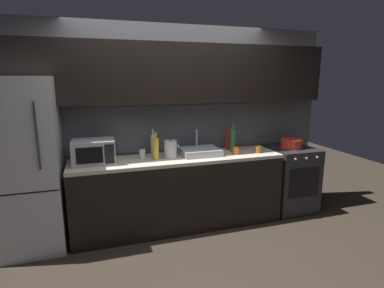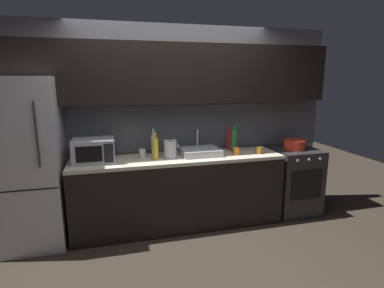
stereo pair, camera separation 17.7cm
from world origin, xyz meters
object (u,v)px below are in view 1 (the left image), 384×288
Objects in this scene: cooking_pot at (292,143)px; wine_bottle_red at (228,140)px; microwave at (94,152)px; mug_white at (142,154)px; wine_bottle_green at (233,140)px; oven_range at (290,179)px; refrigerator at (27,166)px; mug_amber at (258,150)px; kettle at (171,149)px; mug_orange at (236,151)px; wine_bottle_yellow at (156,149)px; wine_bottle_clear at (153,144)px.

wine_bottle_red is at bearing 166.41° from cooking_pot.
mug_white is (0.56, 0.07, -0.08)m from microwave.
wine_bottle_green is at bearing -83.21° from wine_bottle_red.
oven_range is 1.06m from wine_bottle_green.
mug_white is (-1.17, -0.12, -0.08)m from wine_bottle_red.
refrigerator is 5.94× the size of wine_bottle_red.
wine_bottle_green is at bearing 174.50° from oven_range.
mug_white reaches higher than mug_amber.
wine_bottle_red is (2.41, 0.21, 0.10)m from refrigerator.
mug_amber is at bearing -169.91° from cooking_pot.
kettle is 0.76× the size of wine_bottle_red.
microwave is at bearing 179.57° from oven_range.
mug_orange is at bearing -8.51° from mug_white.
mug_amber reaches higher than oven_range.
cooking_pot is at bearing 1.16° from wine_bottle_yellow.
mug_white is (-0.15, -0.11, -0.08)m from wine_bottle_clear.
wine_bottle_clear is (1.39, 0.20, 0.10)m from refrigerator.
kettle is 0.87m from wine_bottle_green.
kettle reaches higher than mug_orange.
microwave is 1.41× the size of wine_bottle_clear.
wine_bottle_clear is at bearing 164.14° from mug_orange.
mug_amber is at bearing -47.88° from wine_bottle_red.
wine_bottle_yellow is 1.12× the size of cooking_pot.
refrigerator is 1.24m from mug_white.
wine_bottle_yellow is at bearing -166.53° from wine_bottle_red.
wine_bottle_clear is 1.02m from wine_bottle_red.
cooking_pot is at bearing 175.89° from oven_range.
refrigerator is 2.42m from wine_bottle_red.
wine_bottle_green reaches higher than mug_white.
microwave is 1.72m from mug_orange.
microwave is 4.97× the size of mug_orange.
wine_bottle_green reaches higher than cooking_pot.
refrigerator is 0.69m from microwave.
oven_range is at bearing -2.48° from mug_white.
mug_amber is (1.30, -0.30, -0.09)m from wine_bottle_clear.
refrigerator reaches higher than oven_range.
wine_bottle_green is (2.43, 0.08, 0.12)m from refrigerator.
wine_bottle_green is 0.34m from mug_amber.
wine_bottle_green reaches higher than oven_range.
refrigerator reaches higher than wine_bottle_clear.
oven_range is at bearing 5.29° from mug_orange.
refrigerator is 3.27m from cooking_pot.
wine_bottle_yellow is at bearing -171.07° from kettle.
cooking_pot is (-0.02, 0.00, 0.51)m from oven_range.
refrigerator is 5.74× the size of wine_bottle_clear.
wine_bottle_yellow reaches higher than mug_orange.
wine_bottle_red reaches higher than microwave.
wine_bottle_clear is (-1.90, 0.20, 0.58)m from oven_range.
cooking_pot is (0.86, -0.21, -0.06)m from wine_bottle_red.
mug_orange is 0.32× the size of cooking_pot.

